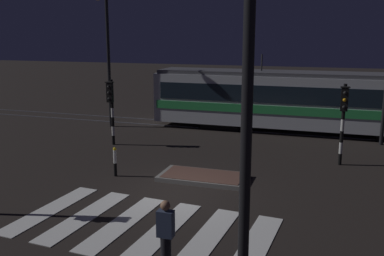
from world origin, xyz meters
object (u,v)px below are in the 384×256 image
object	(u,v)px
traffic_light_corner_far_right	(343,112)
pedestrian_waiting_at_kerb	(166,237)
street_lamp_trackside_left	(106,44)
bollard_island_edge	(115,162)
tram	(307,100)
street_lamp_near_kerb	(244,90)
traffic_light_corner_far_left	(111,102)

from	to	relation	value
traffic_light_corner_far_right	pedestrian_waiting_at_kerb	size ratio (longest dim) A/B	1.93
street_lamp_trackside_left	bollard_island_edge	bearing A→B (deg)	-59.75
pedestrian_waiting_at_kerb	bollard_island_edge	bearing A→B (deg)	126.88
tram	street_lamp_near_kerb	bearing A→B (deg)	-89.80
pedestrian_waiting_at_kerb	bollard_island_edge	size ratio (longest dim) A/B	1.54
pedestrian_waiting_at_kerb	street_lamp_near_kerb	bearing A→B (deg)	-43.40
tram	traffic_light_corner_far_left	bearing A→B (deg)	-146.65
street_lamp_near_kerb	pedestrian_waiting_at_kerb	distance (m)	4.51
street_lamp_near_kerb	street_lamp_trackside_left	bearing A→B (deg)	125.18
street_lamp_near_kerb	tram	world-z (taller)	street_lamp_near_kerb
traffic_light_corner_far_right	street_lamp_near_kerb	distance (m)	12.00
street_lamp_near_kerb	tram	size ratio (longest dim) A/B	0.41
traffic_light_corner_far_right	street_lamp_near_kerb	xyz separation A→B (m)	(-1.66, -11.68, 2.23)
street_lamp_near_kerb	tram	bearing A→B (deg)	90.20
traffic_light_corner_far_right	tram	size ratio (longest dim) A/B	0.20
traffic_light_corner_far_left	bollard_island_edge	bearing A→B (deg)	-60.44
traffic_light_corner_far_right	bollard_island_edge	xyz separation A→B (m)	(-7.98, -4.04, -1.62)
bollard_island_edge	street_lamp_near_kerb	bearing A→B (deg)	-50.38
street_lamp_trackside_left	tram	size ratio (longest dim) A/B	0.44
traffic_light_corner_far_left	traffic_light_corner_far_right	bearing A→B (deg)	-0.48
traffic_light_corner_far_right	pedestrian_waiting_at_kerb	distance (m)	10.51
street_lamp_trackside_left	bollard_island_edge	distance (m)	9.81
street_lamp_trackside_left	pedestrian_waiting_at_kerb	world-z (taller)	street_lamp_trackside_left
street_lamp_trackside_left	bollard_island_edge	xyz separation A→B (m)	(4.49, -7.70, -4.09)
street_lamp_trackside_left	tram	bearing A→B (deg)	10.98
tram	bollard_island_edge	size ratio (longest dim) A/B	15.14
traffic_light_corner_far_right	traffic_light_corner_far_left	size ratio (longest dim) A/B	1.05
street_lamp_trackside_left	pedestrian_waiting_at_kerb	size ratio (longest dim) A/B	4.30
traffic_light_corner_far_left	tram	bearing A→B (deg)	33.35
tram	pedestrian_waiting_at_kerb	xyz separation A→B (m)	(-1.98, -15.50, -0.87)
tram	bollard_island_edge	xyz separation A→B (m)	(-6.26, -9.79, -1.19)
pedestrian_waiting_at_kerb	bollard_island_edge	distance (m)	7.14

